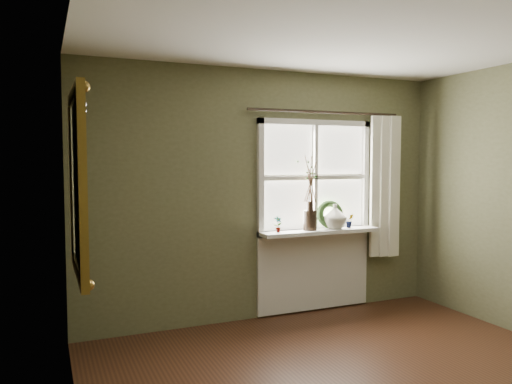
{
  "coord_description": "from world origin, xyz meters",
  "views": [
    {
      "loc": [
        -2.17,
        -2.5,
        1.68
      ],
      "look_at": [
        -0.44,
        1.55,
        1.39
      ],
      "focal_mm": 35.0,
      "sensor_mm": 36.0,
      "label": 1
    }
  ],
  "objects_px": {
    "dark_jug": "(310,220)",
    "cream_vase": "(335,216)",
    "wreath": "(330,218)",
    "gilt_mirror": "(77,183)"
  },
  "relations": [
    {
      "from": "gilt_mirror",
      "to": "dark_jug",
      "type": "bearing_deg",
      "value": 23.92
    },
    {
      "from": "cream_vase",
      "to": "dark_jug",
      "type": "bearing_deg",
      "value": 180.0
    },
    {
      "from": "cream_vase",
      "to": "gilt_mirror",
      "type": "relative_size",
      "value": 0.21
    },
    {
      "from": "dark_jug",
      "to": "cream_vase",
      "type": "distance_m",
      "value": 0.31
    },
    {
      "from": "cream_vase",
      "to": "gilt_mirror",
      "type": "xyz_separation_m",
      "value": [
        -2.71,
        -1.06,
        0.46
      ]
    },
    {
      "from": "dark_jug",
      "to": "wreath",
      "type": "relative_size",
      "value": 0.68
    },
    {
      "from": "dark_jug",
      "to": "gilt_mirror",
      "type": "distance_m",
      "value": 2.67
    },
    {
      "from": "cream_vase",
      "to": "wreath",
      "type": "relative_size",
      "value": 0.86
    },
    {
      "from": "dark_jug",
      "to": "gilt_mirror",
      "type": "relative_size",
      "value": 0.17
    },
    {
      "from": "cream_vase",
      "to": "wreath",
      "type": "height_order",
      "value": "wreath"
    }
  ]
}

